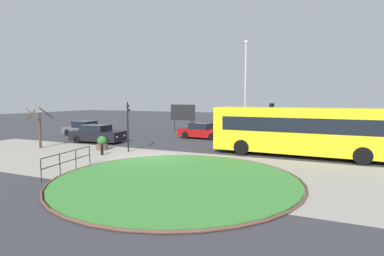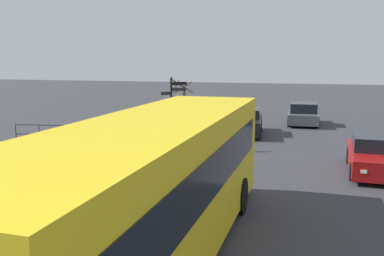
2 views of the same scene
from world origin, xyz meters
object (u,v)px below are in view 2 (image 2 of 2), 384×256
at_px(car_near_lane, 303,115).
at_px(car_oncoming, 245,122).
at_px(bus_yellow, 154,188).
at_px(planter_near_signpost, 183,132).
at_px(car_far_lane, 375,156).
at_px(bollard_foreground, 144,136).
at_px(street_tree_bare, 183,101).
at_px(signpost_directional, 173,107).

bearing_deg(car_near_lane, car_oncoming, 143.91).
xyz_separation_m(bus_yellow, planter_near_signpost, (-13.01, -3.22, -1.19)).
bearing_deg(planter_near_signpost, car_far_lane, 64.69).
bearing_deg(bollard_foreground, car_near_lane, 138.86).
bearing_deg(bus_yellow, street_tree_bare, 15.96).
xyz_separation_m(car_far_lane, planter_near_signpost, (-4.12, -8.72, -0.19)).
distance_m(signpost_directional, bollard_foreground, 2.53).
distance_m(car_far_lane, street_tree_bare, 13.35).
bearing_deg(car_oncoming, car_far_lane, 35.23).
xyz_separation_m(car_near_lane, planter_near_signpost, (7.40, -6.03, -0.20)).
bearing_deg(planter_near_signpost, bollard_foreground, -49.86).
distance_m(signpost_directional, bus_yellow, 11.28).
distance_m(car_near_lane, car_oncoming, 5.55).
height_order(bollard_foreground, car_near_lane, car_near_lane).
relative_size(signpost_directional, street_tree_bare, 1.12).
bearing_deg(car_near_lane, car_far_lane, -167.52).
xyz_separation_m(bus_yellow, street_tree_bare, (-17.61, -4.56, -0.04)).
bearing_deg(planter_near_signpost, car_oncoming, 135.69).
distance_m(signpost_directional, car_oncoming, 5.88).
distance_m(bus_yellow, street_tree_bare, 18.19).
relative_size(bollard_foreground, planter_near_signpost, 0.78).
bearing_deg(street_tree_bare, signpost_directional, 12.27).
relative_size(bus_yellow, planter_near_signpost, 10.77).
xyz_separation_m(signpost_directional, bollard_foreground, (-0.77, -1.78, -1.63)).
height_order(planter_near_signpost, street_tree_bare, street_tree_bare).
height_order(signpost_directional, planter_near_signpost, signpost_directional).
bearing_deg(bus_yellow, signpost_directional, 17.35).
xyz_separation_m(signpost_directional, car_far_lane, (1.95, 8.60, -1.39)).
distance_m(bollard_foreground, car_oncoming, 6.19).
height_order(car_near_lane, car_oncoming, car_oncoming).
bearing_deg(signpost_directional, car_near_lane, 148.32).
bearing_deg(car_far_lane, car_near_lane, -164.24).
bearing_deg(bollard_foreground, street_tree_bare, 177.07).
xyz_separation_m(car_oncoming, street_tree_bare, (-1.71, -4.16, 0.92)).
distance_m(signpost_directional, planter_near_signpost, 2.68).
xyz_separation_m(bollard_foreground, bus_yellow, (11.62, 4.87, 1.25)).
relative_size(car_far_lane, planter_near_signpost, 4.30).
relative_size(bollard_foreground, car_near_lane, 0.20).
relative_size(signpost_directional, car_far_lane, 0.80).
bearing_deg(car_oncoming, bus_yellow, -3.46).
xyz_separation_m(signpost_directional, planter_near_signpost, (-2.17, -0.12, -1.58)).
relative_size(signpost_directional, car_oncoming, 0.75).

